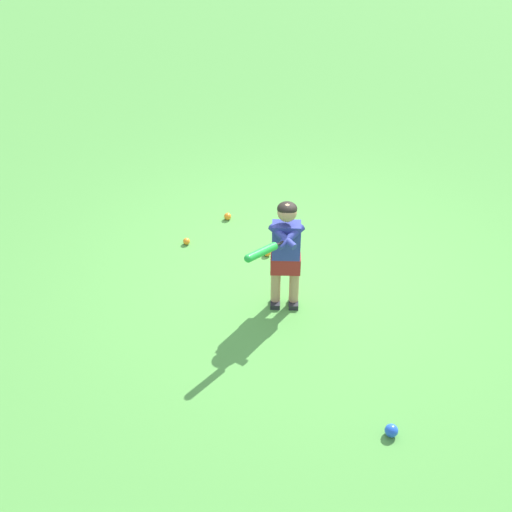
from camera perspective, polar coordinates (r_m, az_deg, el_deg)
The scene contains 6 objects.
ground_plane at distance 6.50m, azimuth 3.98°, elevation -1.31°, with size 40.00×40.00×0.00m, color #519942.
child_batter at distance 5.66m, azimuth 2.57°, elevation 0.74°, with size 0.77×0.32×1.08m.
play_ball_near_batter at distance 4.98m, azimuth 11.92°, elevation -14.91°, with size 0.10×0.10×0.10m, color blue.
play_ball_by_bucket at distance 6.91m, azimuth -6.19°, elevation 1.31°, with size 0.07×0.07×0.07m, color orange.
play_ball_behind_batter at distance 7.32m, azimuth -2.54°, elevation 3.53°, with size 0.08×0.08×0.08m, color orange.
play_ball_center_lawn at distance 6.69m, azimuth 0.99°, elevation 0.28°, with size 0.07×0.07×0.07m, color orange.
Camera 1 is at (-4.90, -2.06, 3.75)m, focal length 45.09 mm.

